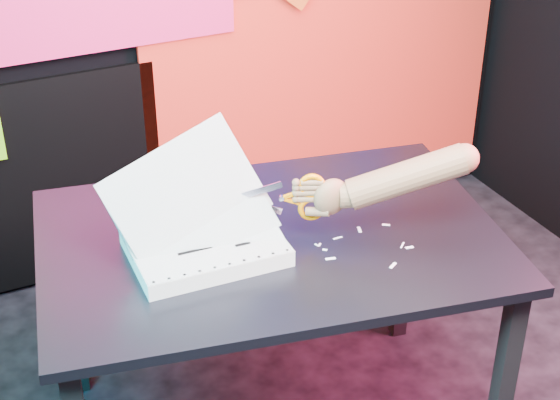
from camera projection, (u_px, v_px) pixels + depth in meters
room at (389, 70)px, 1.85m from camera, size 3.01×3.01×2.71m
backdrop at (191, 34)px, 3.22m from camera, size 2.88×0.05×2.08m
work_table at (271, 260)px, 2.43m from camera, size 1.41×1.07×0.75m
printout_stack at (204, 244)px, 2.29m from camera, size 0.46×0.31×0.37m
scissors at (305, 197)px, 2.31m from camera, size 0.24×0.11×0.14m
hand_forearm at (394, 180)px, 2.30m from camera, size 0.45×0.23×0.20m
paper_clippings at (365, 245)px, 2.35m from camera, size 0.25×0.22×0.00m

